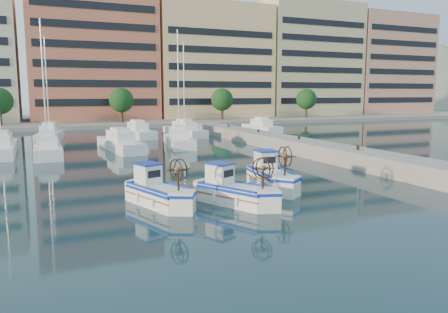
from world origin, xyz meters
The scene contains 8 objects.
ground centered at (0.00, 0.00, 0.00)m, with size 300.00×300.00×0.00m, color #193542.
quay centered at (13.00, 8.00, 0.60)m, with size 3.00×60.00×1.20m, color gray.
waterfront centered at (9.23, 65.04, 11.10)m, with size 180.00×40.00×25.60m.
hill_east centered at (140.00, 110.00, 0.00)m, with size 160.00×160.00×50.00m, color slate.
yacht_marina centered at (-2.86, 27.48, 0.53)m, with size 40.66×21.89×11.50m.
fishing_boat_a centered at (-3.61, 0.49, 0.68)m, with size 2.70×4.07×2.46m.
fishing_boat_b centered at (-0.16, -0.77, 0.68)m, with size 3.14×4.08×2.47m.
fishing_boat_c centered at (3.27, 1.65, 0.72)m, with size 2.19×4.31×2.63m.
Camera 1 is at (-8.75, -19.71, 5.37)m, focal length 35.00 mm.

